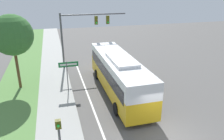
{
  "coord_description": "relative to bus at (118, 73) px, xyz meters",
  "views": [
    {
      "loc": [
        -6.07,
        -9.4,
        8.49
      ],
      "look_at": [
        -1.25,
        7.84,
        1.71
      ],
      "focal_mm": 35.0,
      "sensor_mm": 36.0,
      "label": 1
    }
  ],
  "objects": [
    {
      "name": "pedestrian_signal",
      "position": [
        -5.19,
        -7.08,
        -0.01
      ],
      "size": [
        0.28,
        0.34,
        2.62
      ],
      "color": "#4C4C51",
      "rests_on": "ground_plane"
    },
    {
      "name": "street_sign",
      "position": [
        -4.04,
        1.16,
        0.21
      ],
      "size": [
        1.64,
        0.08,
        2.79
      ],
      "color": "#4C4C51",
      "rests_on": "ground_plane"
    },
    {
      "name": "bus",
      "position": [
        0.0,
        0.0,
        0.0
      ],
      "size": [
        2.59,
        10.99,
        3.35
      ],
      "color": "gold",
      "rests_on": "ground_plane"
    },
    {
      "name": "ground_plane",
      "position": [
        0.98,
        -6.83,
        -1.83
      ],
      "size": [
        80.0,
        80.0,
        0.0
      ],
      "primitive_type": "plane",
      "color": "#565451"
    },
    {
      "name": "signal_gantry",
      "position": [
        -1.82,
        7.15,
        2.57
      ],
      "size": [
        7.12,
        0.41,
        6.07
      ],
      "color": "#4C4C51",
      "rests_on": "ground_plane"
    },
    {
      "name": "roadside_tree",
      "position": [
        -8.21,
        3.11,
        2.99
      ],
      "size": [
        3.41,
        3.41,
        6.44
      ],
      "color": "brown",
      "rests_on": "grass_verge"
    }
  ]
}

